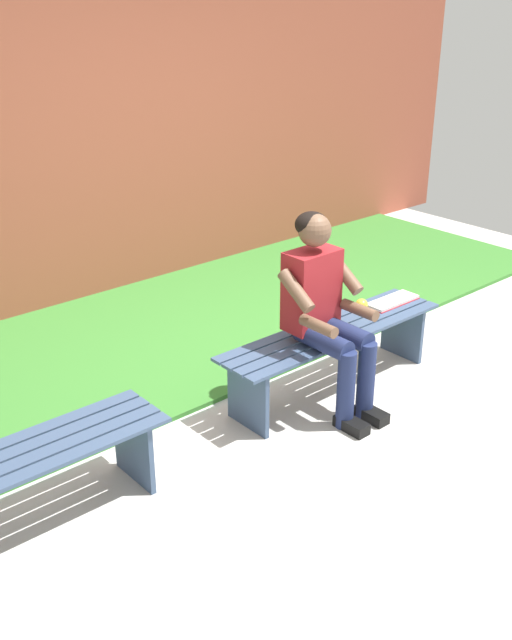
# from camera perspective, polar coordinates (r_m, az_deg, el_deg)

# --- Properties ---
(ground_plane) EXTENTS (10.00, 7.00, 0.04)m
(ground_plane) POSITION_cam_1_polar(r_m,az_deg,el_deg) (3.78, 4.79, -16.72)
(ground_plane) COLOR beige
(grass_strip) EXTENTS (9.00, 2.15, 0.03)m
(grass_strip) POSITION_cam_1_polar(r_m,az_deg,el_deg) (5.42, -13.79, -3.22)
(grass_strip) COLOR #387A2D
(grass_strip) RESTS_ON ground
(brick_wall) EXTENTS (9.50, 0.24, 2.44)m
(brick_wall) POSITION_cam_1_polar(r_m,az_deg,el_deg) (6.26, -14.73, 12.15)
(brick_wall) COLOR #9E4C38
(brick_wall) RESTS_ON ground
(bench_near) EXTENTS (1.70, 0.40, 0.43)m
(bench_near) POSITION_cam_1_polar(r_m,az_deg,el_deg) (4.86, 5.91, -1.78)
(bench_near) COLOR #384C6B
(bench_near) RESTS_ON ground
(person_seated) EXTENTS (0.50, 0.69, 1.24)m
(person_seated) POSITION_cam_1_polar(r_m,az_deg,el_deg) (4.52, 5.32, 1.03)
(person_seated) COLOR maroon
(person_seated) RESTS_ON ground
(apple) EXTENTS (0.09, 0.09, 0.09)m
(apple) POSITION_cam_1_polar(r_m,az_deg,el_deg) (5.09, 8.09, 1.15)
(apple) COLOR gold
(apple) RESTS_ON bench_near
(book_open) EXTENTS (0.41, 0.16, 0.02)m
(book_open) POSITION_cam_1_polar(r_m,az_deg,el_deg) (5.27, 10.40, 1.42)
(book_open) COLOR white
(book_open) RESTS_ON bench_near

